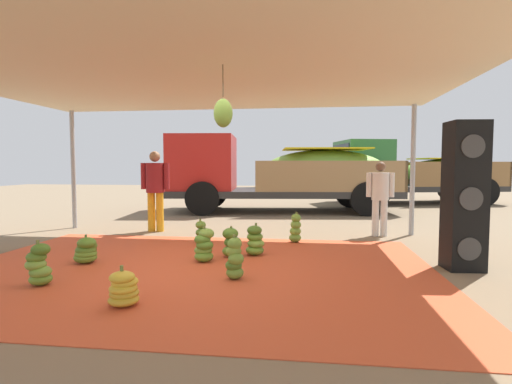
# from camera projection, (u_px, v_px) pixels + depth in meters

# --- Properties ---
(ground_plane) EXTENTS (40.00, 40.00, 0.00)m
(ground_plane) POSITION_uv_depth(u_px,v_px,m) (231.00, 233.00, 8.54)
(ground_plane) COLOR #7F6B51
(tarp_orange) EXTENTS (6.79, 4.87, 0.01)m
(tarp_orange) POSITION_uv_depth(u_px,v_px,m) (191.00, 269.00, 5.57)
(tarp_orange) COLOR #D1512D
(tarp_orange) RESTS_ON ground
(tent_canopy) EXTENTS (8.00, 7.00, 2.79)m
(tent_canopy) POSITION_uv_depth(u_px,v_px,m) (187.00, 73.00, 5.30)
(tent_canopy) COLOR #9EA0A5
(tent_canopy) RESTS_ON ground
(banana_bunch_0) EXTENTS (0.41, 0.41, 0.42)m
(banana_bunch_0) POSITION_uv_depth(u_px,v_px,m) (124.00, 289.00, 4.12)
(banana_bunch_0) COLOR gold
(banana_bunch_0) RESTS_ON tarp_orange
(banana_bunch_1) EXTENTS (0.41, 0.43, 0.54)m
(banana_bunch_1) POSITION_uv_depth(u_px,v_px,m) (204.00, 246.00, 6.01)
(banana_bunch_1) COLOR #60932D
(banana_bunch_1) RESTS_ON tarp_orange
(banana_bunch_2) EXTENTS (0.43, 0.43, 0.49)m
(banana_bunch_2) POSITION_uv_depth(u_px,v_px,m) (232.00, 243.00, 6.32)
(banana_bunch_2) COLOR #60932D
(banana_bunch_2) RESTS_ON tarp_orange
(banana_bunch_3) EXTENTS (0.32, 0.32, 0.47)m
(banana_bunch_3) POSITION_uv_depth(u_px,v_px,m) (201.00, 233.00, 7.38)
(banana_bunch_3) COLOR #60932D
(banana_bunch_3) RESTS_ON tarp_orange
(banana_bunch_4) EXTENTS (0.30, 0.30, 0.58)m
(banana_bunch_4) POSITION_uv_depth(u_px,v_px,m) (295.00, 229.00, 7.49)
(banana_bunch_4) COLOR #6B9E38
(banana_bunch_4) RESTS_ON tarp_orange
(banana_bunch_5) EXTENTS (0.46, 0.46, 0.43)m
(banana_bunch_5) POSITION_uv_depth(u_px,v_px,m) (86.00, 251.00, 5.91)
(banana_bunch_5) COLOR #60932D
(banana_bunch_5) RESTS_ON tarp_orange
(banana_bunch_6) EXTENTS (0.38, 0.38, 0.52)m
(banana_bunch_6) POSITION_uv_depth(u_px,v_px,m) (255.00, 241.00, 6.44)
(banana_bunch_6) COLOR #60932D
(banana_bunch_6) RESTS_ON tarp_orange
(banana_bunch_7) EXTENTS (0.40, 0.38, 0.56)m
(banana_bunch_7) POSITION_uv_depth(u_px,v_px,m) (39.00, 266.00, 4.81)
(banana_bunch_7) COLOR #60932D
(banana_bunch_7) RESTS_ON tarp_orange
(banana_bunch_8) EXTENTS (0.31, 0.31, 0.57)m
(banana_bunch_8) POSITION_uv_depth(u_px,v_px,m) (235.00, 260.00, 5.08)
(banana_bunch_8) COLOR #6B9E38
(banana_bunch_8) RESTS_ON tarp_orange
(cargo_truck_main) EXTENTS (7.27, 3.19, 2.40)m
(cargo_truck_main) POSITION_uv_depth(u_px,v_px,m) (277.00, 172.00, 12.60)
(cargo_truck_main) COLOR #2D2D2D
(cargo_truck_main) RESTS_ON ground
(cargo_truck_far) EXTENTS (6.42, 3.68, 2.40)m
(cargo_truck_far) POSITION_uv_depth(u_px,v_px,m) (410.00, 173.00, 15.34)
(cargo_truck_far) COLOR #2D2D2D
(cargo_truck_far) RESTS_ON ground
(worker_0) EXTENTS (0.56, 0.35, 1.54)m
(worker_0) POSITION_uv_depth(u_px,v_px,m) (380.00, 193.00, 8.16)
(worker_0) COLOR silver
(worker_0) RESTS_ON ground
(worker_1) EXTENTS (0.65, 0.40, 1.78)m
(worker_1) POSITION_uv_depth(u_px,v_px,m) (155.00, 185.00, 8.75)
(worker_1) COLOR orange
(worker_1) RESTS_ON ground
(speaker_stack) EXTENTS (0.52, 0.49, 2.08)m
(speaker_stack) POSITION_uv_depth(u_px,v_px,m) (465.00, 196.00, 5.53)
(speaker_stack) COLOR black
(speaker_stack) RESTS_ON ground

